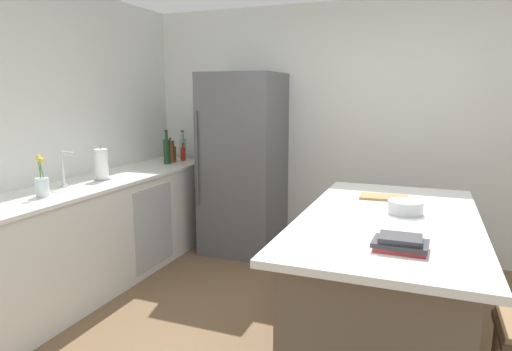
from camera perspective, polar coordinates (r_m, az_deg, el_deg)
name	(u,v)px	position (r m, az deg, el deg)	size (l,w,h in m)	color
wall_rear	(368,131)	(4.75, 14.25, 5.55)	(6.00, 0.10, 2.60)	silver
wall_left	(3,144)	(3.91, -29.73, 3.57)	(0.10, 6.00, 2.60)	silver
counter_run_left	(98,233)	(4.18, -19.63, -6.97)	(0.66, 3.13, 0.93)	silver
kitchen_island	(385,285)	(3.04, 16.29, -13.36)	(1.06, 2.00, 0.92)	brown
refrigerator	(243,164)	(4.71, -1.64, 1.49)	(0.78, 0.75, 1.89)	#56565B
sink_faucet	(64,168)	(3.88, -23.43, 0.89)	(0.15, 0.05, 0.30)	silver
flower_vase	(42,184)	(3.59, -25.81, -1.04)	(0.10, 0.10, 0.31)	silver
paper_towel_roll	(102,165)	(4.10, -19.23, 1.30)	(0.14, 0.14, 0.31)	gray
gin_bottle	(183,148)	(5.20, -9.41, 3.52)	(0.07, 0.07, 0.33)	#8CB79E
hot_sauce_bottle	(183,154)	(5.10, -9.38, 2.76)	(0.05, 0.05, 0.20)	red
syrup_bottle	(173,153)	(5.05, -10.60, 2.82)	(0.07, 0.07, 0.23)	#5B3319
vinegar_bottle	(171,153)	(4.97, -10.93, 2.88)	(0.06, 0.06, 0.27)	#994C23
wine_bottle	(167,151)	(4.88, -11.38, 3.13)	(0.07, 0.07, 0.37)	#19381E
cookbook_stack	(400,243)	(2.29, 18.04, -8.30)	(0.27, 0.20, 0.07)	#A83338
mixing_bowl	(405,207)	(2.98, 18.65, -3.89)	(0.22, 0.22, 0.08)	#B2B5BA
cutting_board	(384,197)	(3.38, 16.15, -2.69)	(0.36, 0.22, 0.02)	#9E7042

